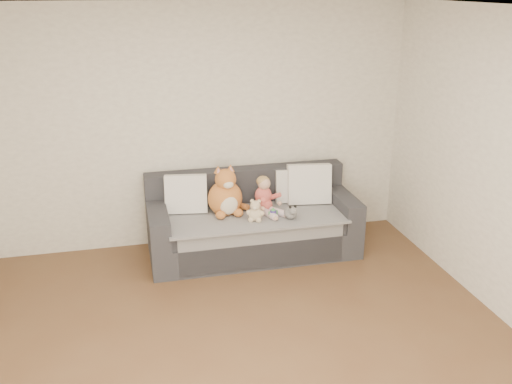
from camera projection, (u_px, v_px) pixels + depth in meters
room_shell at (244, 193)px, 4.21m from camera, size 5.00×5.00×5.00m
sofa at (252, 224)px, 6.14m from camera, size 2.20×0.94×0.85m
cushion_left at (186, 194)px, 5.98m from camera, size 0.46×0.26×0.42m
cushion_right_back at (294, 186)px, 6.27m from camera, size 0.42×0.23×0.38m
cushion_right_front at (309, 184)px, 6.23m from camera, size 0.50×0.28×0.45m
toddler at (265, 197)px, 5.98m from camera, size 0.30×0.40×0.40m
plush_cat at (226, 195)px, 5.94m from camera, size 0.45×0.40×0.55m
teddy_bear at (255, 212)px, 5.79m from camera, size 0.18×0.15×0.24m
plush_cow at (291, 212)px, 5.85m from camera, size 0.13×0.21×0.17m
sippy_cup at (273, 213)px, 5.86m from camera, size 0.10×0.07×0.11m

